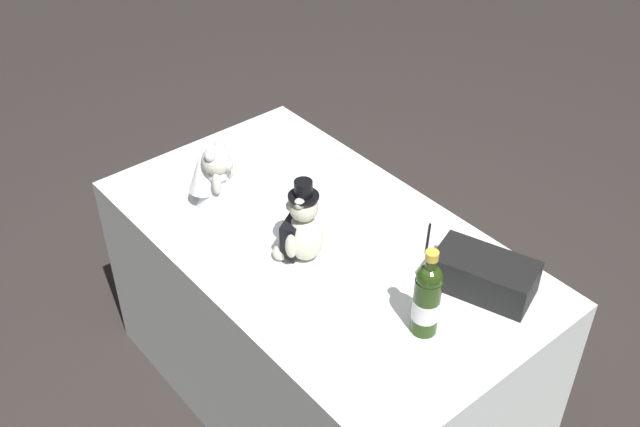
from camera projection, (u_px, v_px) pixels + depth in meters
name	position (u px, v px, depth m)	size (l,w,h in m)	color
ground_plane	(320.00, 392.00, 2.92)	(12.00, 12.00, 0.00)	#2D2826
reception_table	(320.00, 322.00, 2.69)	(1.51, 0.85, 0.77)	white
teddy_bear_groom	(301.00, 229.00, 2.31)	(0.16, 0.16, 0.29)	beige
teddy_bear_bride	(214.00, 179.00, 2.53)	(0.22, 0.20, 0.24)	white
champagne_bottle	(427.00, 298.00, 2.05)	(0.08, 0.08, 0.29)	#233A10
signing_pen	(428.00, 239.00, 2.44)	(0.10, 0.13, 0.01)	black
gift_case_black	(484.00, 275.00, 2.23)	(0.33, 0.24, 0.11)	black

